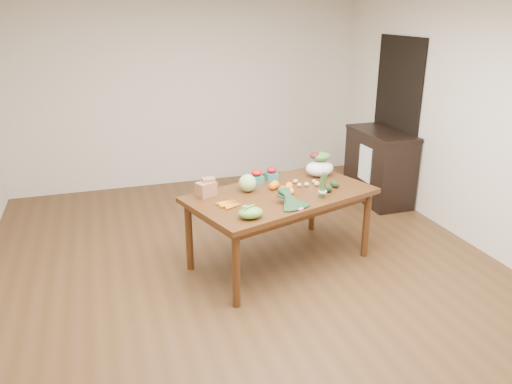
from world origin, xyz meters
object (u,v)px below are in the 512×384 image
object	(u,v)px
dining_table	(280,228)
salad_bag	(320,165)
asparagus_bundle	(323,185)
paper_bag	(206,188)
cabbage	(248,183)
kale_bunch	(293,199)
mandarin_cluster	(287,188)
cabinet	(379,166)

from	to	relation	value
dining_table	salad_bag	world-z (taller)	salad_bag
asparagus_bundle	salad_bag	world-z (taller)	asparagus_bundle
dining_table	paper_bag	world-z (taller)	paper_bag
paper_bag	cabbage	bearing A→B (deg)	-0.78
dining_table	kale_bunch	bearing A→B (deg)	-111.26
salad_bag	kale_bunch	bearing A→B (deg)	-128.92
paper_bag	cabbage	xyz separation A→B (m)	(0.41, -0.01, 0.00)
dining_table	asparagus_bundle	xyz separation A→B (m)	(0.32, -0.25, 0.50)
dining_table	mandarin_cluster	world-z (taller)	mandarin_cluster
kale_bunch	mandarin_cluster	bearing A→B (deg)	58.50
asparagus_bundle	dining_table	bearing A→B (deg)	124.39
paper_bag	cabinet	bearing A→B (deg)	23.33
kale_bunch	cabbage	bearing A→B (deg)	99.86
mandarin_cluster	salad_bag	world-z (taller)	salad_bag
dining_table	kale_bunch	world-z (taller)	kale_bunch
dining_table	cabinet	xyz separation A→B (m)	(1.85, 1.24, 0.10)
paper_bag	asparagus_bundle	world-z (taller)	asparagus_bundle
paper_bag	dining_table	bearing A→B (deg)	-11.41
cabinet	asparagus_bundle	distance (m)	2.17
paper_bag	mandarin_cluster	size ratio (longest dim) A/B	1.28
paper_bag	salad_bag	size ratio (longest dim) A/B	0.76
paper_bag	kale_bunch	distance (m)	0.85
cabbage	paper_bag	bearing A→B (deg)	179.22
salad_bag	dining_table	bearing A→B (deg)	-148.11
mandarin_cluster	salad_bag	bearing A→B (deg)	35.77
mandarin_cluster	kale_bunch	distance (m)	0.38
asparagus_bundle	salad_bag	xyz separation A→B (m)	(0.24, 0.60, -0.01)
salad_bag	mandarin_cluster	bearing A→B (deg)	-144.23
mandarin_cluster	asparagus_bundle	xyz separation A→B (m)	(0.26, -0.24, 0.09)
cabbage	kale_bunch	world-z (taller)	cabbage
dining_table	kale_bunch	distance (m)	0.59
cabinet	salad_bag	xyz separation A→B (m)	(-1.28, -0.89, 0.40)
salad_bag	cabbage	bearing A→B (deg)	-165.77
cabinet	asparagus_bundle	size ratio (longest dim) A/B	4.08
kale_bunch	salad_bag	size ratio (longest dim) A/B	1.32
paper_bag	asparagus_bundle	xyz separation A→B (m)	(1.02, -0.39, 0.04)
dining_table	asparagus_bundle	world-z (taller)	asparagus_bundle
dining_table	cabbage	xyz separation A→B (m)	(-0.29, 0.14, 0.46)
cabbage	salad_bag	xyz separation A→B (m)	(0.86, 0.22, 0.03)
asparagus_bundle	cabinet	bearing A→B (deg)	26.10
asparagus_bundle	kale_bunch	bearing A→B (deg)	-177.93
cabinet	mandarin_cluster	distance (m)	2.20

